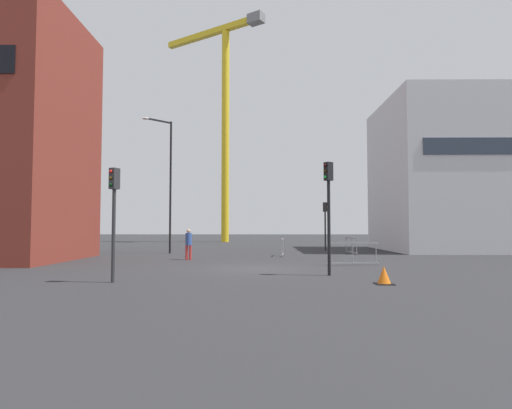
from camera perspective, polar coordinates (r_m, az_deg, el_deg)
ground at (r=18.96m, az=-0.23°, el=-8.48°), size 160.00×160.00×0.00m
brick_building at (r=27.27m, az=-30.14°, el=7.72°), size 7.30×8.28×13.37m
office_block at (r=36.93m, az=26.02°, el=3.45°), size 12.45×10.60×11.48m
construction_crane at (r=53.03m, az=-4.24°, el=13.34°), size 12.72×8.61×26.28m
streetlamp_tall at (r=29.98m, az=-11.65°, el=3.75°), size 1.70×1.56×9.06m
traffic_light_far at (r=16.46m, az=9.60°, el=0.64°), size 0.38×0.36×4.27m
traffic_light_island at (r=32.75m, az=9.17°, el=-1.77°), size 0.39×0.33×3.65m
traffic_light_corner at (r=14.95m, az=-18.33°, el=-0.06°), size 0.34×0.39×3.77m
pedestrian_walking at (r=24.01m, az=-8.93°, el=-4.92°), size 0.34×0.34×1.69m
safety_barrier_front at (r=29.72m, az=12.50°, el=-5.30°), size 0.32×2.44×1.08m
safety_barrier_left_run at (r=20.97m, az=12.71°, el=-6.33°), size 2.53×0.35×1.08m
safety_barrier_rear at (r=26.62m, az=3.53°, el=-5.66°), size 0.25×1.83×1.08m
traffic_cone_orange at (r=14.43m, az=16.61°, el=-9.05°), size 0.57×0.57×0.58m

